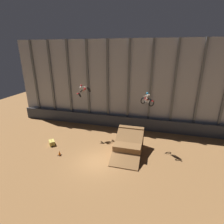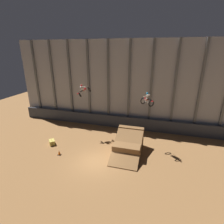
% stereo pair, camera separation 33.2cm
% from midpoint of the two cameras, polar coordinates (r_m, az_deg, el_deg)
% --- Properties ---
extents(ground_plane, '(60.00, 60.00, 0.00)m').
position_cam_midpoint_polar(ground_plane, '(19.00, -5.69, -15.98)').
color(ground_plane, olive).
extents(arena_back_wall, '(32.00, 0.40, 12.46)m').
position_cam_midpoint_polar(arena_back_wall, '(25.31, 1.65, 8.70)').
color(arena_back_wall, '#A3A8B2').
rests_on(arena_back_wall, ground_plane).
extents(lower_barrier, '(31.36, 0.20, 1.79)m').
position_cam_midpoint_polar(lower_barrier, '(26.14, 1.14, -3.18)').
color(lower_barrier, '#383D47').
rests_on(lower_barrier, ground_plane).
extents(dirt_ramp, '(3.02, 5.22, 2.49)m').
position_cam_midpoint_polar(dirt_ramp, '(20.46, 5.09, -10.33)').
color(dirt_ramp, brown).
rests_on(dirt_ramp, ground_plane).
extents(rider_bike_left_air, '(1.70, 1.70, 1.68)m').
position_cam_midpoint_polar(rider_bike_left_air, '(22.62, -9.74, 6.91)').
color(rider_bike_left_air, black).
extents(rider_bike_right_air, '(1.59, 1.63, 1.48)m').
position_cam_midpoint_polar(rider_bike_right_air, '(19.56, 10.99, 3.91)').
color(rider_bike_right_air, black).
extents(traffic_cone_near_ramp, '(0.36, 0.36, 0.58)m').
position_cam_midpoint_polar(traffic_cone_near_ramp, '(20.68, -17.23, -12.68)').
color(traffic_cone_near_ramp, black).
rests_on(traffic_cone_near_ramp, ground_plane).
extents(hay_bale_trackside, '(1.05, 1.07, 0.57)m').
position_cam_midpoint_polar(hay_bale_trackside, '(23.02, -19.44, -9.44)').
color(hay_bale_trackside, '#CCB751').
rests_on(hay_bale_trackside, ground_plane).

